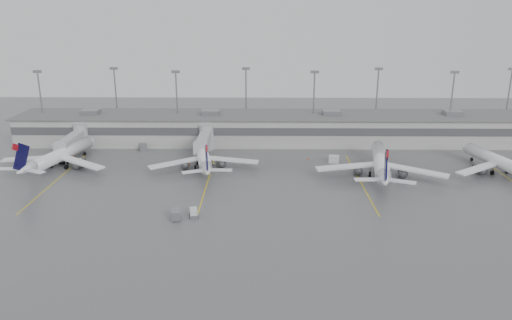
{
  "coord_description": "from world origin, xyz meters",
  "views": [
    {
      "loc": [
        -5.15,
        -83.94,
        38.97
      ],
      "look_at": [
        -6.42,
        24.0,
        5.0
      ],
      "focal_mm": 35.0,
      "sensor_mm": 36.0,
      "label": 1
    }
  ],
  "objects_px": {
    "jet_far_left": "(59,156)",
    "jet_mid_right": "(381,163)",
    "jet_mid_left": "(203,156)",
    "jet_far_right": "(500,162)",
    "baggage_tug": "(194,214)"
  },
  "relations": [
    {
      "from": "baggage_tug",
      "to": "jet_far_right",
      "type": "bearing_deg",
      "value": 10.19
    },
    {
      "from": "jet_mid_right",
      "to": "jet_far_right",
      "type": "relative_size",
      "value": 1.16
    },
    {
      "from": "jet_mid_left",
      "to": "jet_far_right",
      "type": "bearing_deg",
      "value": -12.75
    },
    {
      "from": "jet_far_left",
      "to": "jet_mid_right",
      "type": "xyz_separation_m",
      "value": [
        77.94,
        -5.57,
        0.25
      ]
    },
    {
      "from": "jet_far_right",
      "to": "baggage_tug",
      "type": "bearing_deg",
      "value": -172.68
    },
    {
      "from": "jet_mid_left",
      "to": "jet_far_left",
      "type": "bearing_deg",
      "value": 169.86
    },
    {
      "from": "jet_far_left",
      "to": "jet_mid_right",
      "type": "relative_size",
      "value": 0.92
    },
    {
      "from": "jet_far_right",
      "to": "jet_far_left",
      "type": "bearing_deg",
      "value": 165.06
    },
    {
      "from": "jet_mid_right",
      "to": "jet_far_right",
      "type": "height_order",
      "value": "jet_mid_right"
    },
    {
      "from": "jet_far_right",
      "to": "baggage_tug",
      "type": "xyz_separation_m",
      "value": [
        -69.72,
        -26.2,
        -2.34
      ]
    },
    {
      "from": "jet_mid_left",
      "to": "jet_far_right",
      "type": "xyz_separation_m",
      "value": [
        71.1,
        -3.14,
        -0.07
      ]
    },
    {
      "from": "jet_mid_left",
      "to": "jet_mid_right",
      "type": "xyz_separation_m",
      "value": [
        42.24,
        -5.62,
        0.37
      ]
    },
    {
      "from": "jet_far_left",
      "to": "jet_mid_left",
      "type": "xyz_separation_m",
      "value": [
        35.69,
        0.05,
        -0.12
      ]
    },
    {
      "from": "jet_mid_left",
      "to": "jet_far_right",
      "type": "relative_size",
      "value": 1.03
    },
    {
      "from": "jet_mid_left",
      "to": "baggage_tug",
      "type": "bearing_deg",
      "value": -97.52
    }
  ]
}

